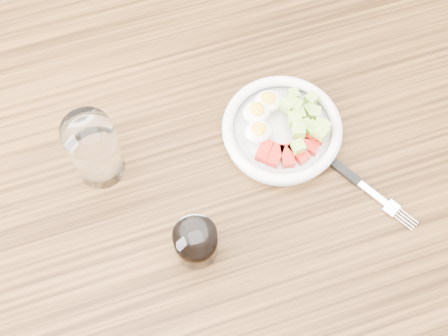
# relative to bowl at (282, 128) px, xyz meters

# --- Properties ---
(ground) EXTENTS (4.00, 4.00, 0.00)m
(ground) POSITION_rel_bowl_xyz_m (-0.10, -0.05, -0.79)
(ground) COLOR brown
(ground) RESTS_ON ground
(dining_table) EXTENTS (1.50, 0.90, 0.77)m
(dining_table) POSITION_rel_bowl_xyz_m (-0.10, -0.05, -0.12)
(dining_table) COLOR brown
(dining_table) RESTS_ON ground
(bowl) EXTENTS (0.19, 0.19, 0.05)m
(bowl) POSITION_rel_bowl_xyz_m (0.00, 0.00, 0.00)
(bowl) COLOR white
(bowl) RESTS_ON dining_table
(fork) EXTENTS (0.11, 0.19, 0.01)m
(fork) POSITION_rel_bowl_xyz_m (0.07, -0.10, -0.01)
(fork) COLOR black
(fork) RESTS_ON dining_table
(water_glass) EXTENTS (0.07, 0.07, 0.13)m
(water_glass) POSITION_rel_bowl_xyz_m (-0.29, 0.03, 0.05)
(water_glass) COLOR white
(water_glass) RESTS_ON dining_table
(coffee_glass) EXTENTS (0.06, 0.06, 0.07)m
(coffee_glass) POSITION_rel_bowl_xyz_m (-0.19, -0.14, 0.02)
(coffee_glass) COLOR white
(coffee_glass) RESTS_ON dining_table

